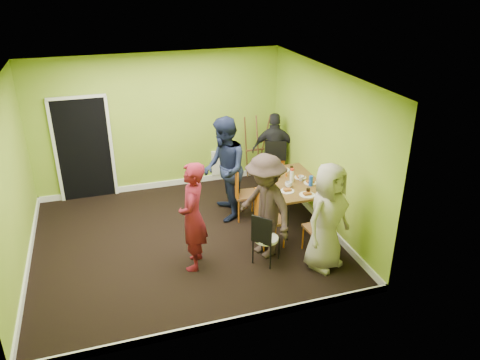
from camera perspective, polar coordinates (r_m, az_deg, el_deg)
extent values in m
plane|color=black|center=(8.13, -6.69, -7.28)|extent=(5.00, 5.00, 0.00)
cube|color=#82A92B|center=(9.57, -9.81, 6.84)|extent=(5.00, 0.04, 2.80)
cube|color=#82A92B|center=(5.52, -2.71, -6.86)|extent=(5.00, 0.04, 2.80)
cube|color=#82A92B|center=(7.51, -26.26, -0.58)|extent=(0.04, 4.50, 2.80)
cube|color=#82A92B|center=(8.25, 10.10, 3.88)|extent=(0.04, 4.50, 2.80)
cube|color=white|center=(7.06, -7.83, 12.36)|extent=(5.00, 4.50, 0.04)
cube|color=black|center=(9.60, -18.50, 3.54)|extent=(1.00, 0.05, 2.04)
cube|color=white|center=(10.13, -2.10, 2.18)|extent=(0.50, 0.04, 0.55)
cylinder|color=black|center=(7.94, 5.80, -5.09)|extent=(0.04, 0.04, 0.71)
cylinder|color=black|center=(8.25, 10.81, -4.21)|extent=(0.04, 0.04, 0.71)
cylinder|color=black|center=(9.07, 2.41, -0.96)|extent=(0.04, 0.04, 0.71)
cylinder|color=black|center=(9.34, 6.92, -0.33)|extent=(0.04, 0.04, 0.71)
cube|color=brown|center=(8.47, 6.52, -0.26)|extent=(0.90, 1.50, 0.04)
cylinder|color=orange|center=(8.78, -0.70, -2.77)|extent=(0.03, 0.03, 0.46)
cylinder|color=orange|center=(8.48, -0.16, -3.83)|extent=(0.03, 0.03, 0.46)
cylinder|color=orange|center=(8.85, 1.51, -2.52)|extent=(0.03, 0.03, 0.46)
cylinder|color=orange|center=(8.56, 2.12, -3.56)|extent=(0.03, 0.03, 0.46)
cube|color=brown|center=(8.56, 0.70, -1.79)|extent=(0.44, 0.44, 0.04)
cube|color=orange|center=(8.39, -0.58, -0.24)|extent=(0.06, 0.39, 0.51)
cylinder|color=orange|center=(7.94, 2.02, -5.96)|extent=(0.03, 0.03, 0.47)
cylinder|color=orange|center=(7.66, 2.96, -7.24)|extent=(0.03, 0.03, 0.47)
cylinder|color=orange|center=(8.06, 4.38, -5.53)|extent=(0.03, 0.03, 0.47)
cylinder|color=orange|center=(7.78, 5.40, -6.77)|extent=(0.03, 0.03, 0.47)
cube|color=brown|center=(7.74, 3.74, -4.89)|extent=(0.42, 0.42, 0.04)
cube|color=orange|center=(7.54, 2.41, -3.28)|extent=(0.04, 0.40, 0.52)
cylinder|color=orange|center=(9.80, 5.28, 0.20)|extent=(0.03, 0.03, 0.46)
cylinder|color=orange|center=(9.77, 3.24, 0.17)|extent=(0.03, 0.03, 0.46)
cylinder|color=orange|center=(9.49, 5.52, -0.68)|extent=(0.03, 0.03, 0.46)
cylinder|color=orange|center=(9.45, 3.42, -0.71)|extent=(0.03, 0.03, 0.46)
cube|color=brown|center=(9.53, 4.41, 1.01)|extent=(0.51, 0.51, 0.04)
cube|color=orange|center=(9.60, 4.35, 3.00)|extent=(0.38, 0.14, 0.51)
cylinder|color=orange|center=(7.56, 8.91, -8.15)|extent=(0.03, 0.03, 0.45)
cylinder|color=orange|center=(7.71, 11.10, -7.59)|extent=(0.03, 0.03, 0.45)
cylinder|color=orange|center=(7.80, 7.68, -6.92)|extent=(0.03, 0.03, 0.45)
cylinder|color=orange|center=(7.95, 9.82, -6.41)|extent=(0.03, 0.03, 0.45)
cube|color=brown|center=(7.64, 9.49, -5.84)|extent=(0.42, 0.42, 0.04)
cube|color=orange|center=(7.37, 10.38, -4.73)|extent=(0.38, 0.06, 0.50)
cylinder|color=black|center=(7.40, 1.58, -8.78)|extent=(0.02, 0.02, 0.40)
cylinder|color=black|center=(7.28, 3.72, -9.43)|extent=(0.02, 0.02, 0.40)
cylinder|color=black|center=(7.63, 2.69, -7.67)|extent=(0.02, 0.02, 0.40)
cylinder|color=black|center=(7.52, 4.78, -8.28)|extent=(0.02, 0.02, 0.40)
cylinder|color=white|center=(7.34, 3.23, -7.15)|extent=(0.38, 0.38, 0.04)
cube|color=black|center=(7.09, 2.64, -6.19)|extent=(0.25, 0.27, 0.45)
cylinder|color=brown|center=(9.97, 0.75, 3.91)|extent=(0.21, 0.35, 1.49)
cylinder|color=brown|center=(10.09, 2.83, 4.14)|extent=(0.21, 0.35, 1.49)
cylinder|color=brown|center=(9.83, 2.21, 3.59)|extent=(0.03, 0.34, 1.45)
cube|color=brown|center=(10.00, 1.87, 3.71)|extent=(0.40, 0.03, 0.03)
cylinder|color=white|center=(8.69, 3.63, 0.73)|extent=(0.24, 0.24, 0.01)
cylinder|color=white|center=(8.07, 5.79, -1.35)|extent=(0.24, 0.24, 0.01)
cylinder|color=white|center=(8.89, 5.30, 1.25)|extent=(0.25, 0.25, 0.01)
cylinder|color=white|center=(7.98, 8.19, -1.80)|extent=(0.27, 0.27, 0.01)
cylinder|color=white|center=(8.61, 7.36, 0.31)|extent=(0.22, 0.22, 0.01)
cylinder|color=white|center=(8.42, 8.55, -0.33)|extent=(0.22, 0.22, 0.01)
cylinder|color=white|center=(8.38, 6.33, 0.48)|extent=(0.07, 0.07, 0.23)
cylinder|color=#1845B4|center=(8.29, 8.64, -0.11)|extent=(0.07, 0.07, 0.19)
cylinder|color=orange|center=(8.62, 5.67, 0.65)|extent=(0.03, 0.03, 0.07)
cylinder|color=black|center=(8.57, 4.74, 0.64)|extent=(0.07, 0.07, 0.09)
cylinder|color=black|center=(8.88, 6.30, 1.43)|extent=(0.06, 0.06, 0.09)
cylinder|color=black|center=(8.02, 8.30, -1.33)|extent=(0.06, 0.06, 0.10)
imported|color=white|center=(8.21, 5.93, -0.55)|extent=(0.12, 0.12, 0.10)
imported|color=white|center=(8.47, 7.46, 0.21)|extent=(0.10, 0.10, 0.10)
imported|color=maroon|center=(7.05, -5.77, -4.47)|extent=(0.60, 0.73, 1.73)
imported|color=#161D38|center=(8.38, -1.91, 1.31)|extent=(0.84, 1.01, 1.91)
imported|color=#302320|center=(7.31, 3.08, -3.24)|extent=(0.97, 1.26, 1.73)
imported|color=black|center=(9.70, 4.26, 3.60)|extent=(1.01, 0.70, 1.59)
imported|color=#9C9488|center=(7.14, 10.61, -4.46)|extent=(0.99, 0.85, 1.71)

